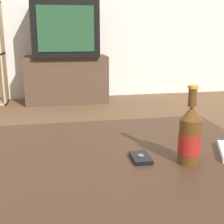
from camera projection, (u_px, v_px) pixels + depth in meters
The scene contains 5 objects.
coffee_table at pixel (98, 171), 1.06m from camera, with size 1.15×0.85×0.42m.
tv_stand at pixel (67, 79), 3.69m from camera, with size 0.95×0.42×0.54m.
television at pixel (65, 29), 3.54m from camera, with size 0.73×0.56×0.61m.
beer_bottle at pixel (190, 136), 0.97m from camera, with size 0.07×0.07×0.25m.
cell_phone at pixel (141, 158), 1.02m from camera, with size 0.06×0.10×0.02m.
Camera 1 is at (-0.14, -0.96, 0.83)m, focal length 50.00 mm.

